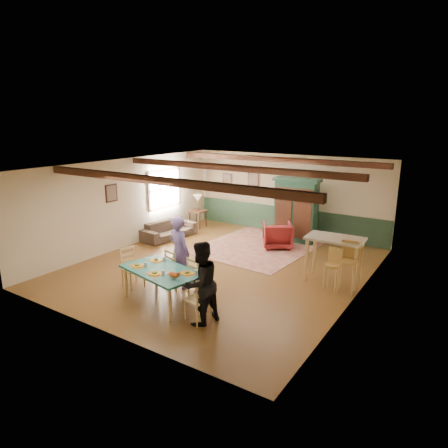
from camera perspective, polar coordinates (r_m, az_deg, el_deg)
The scene contains 35 objects.
floor at distance 10.75m, azimuth -0.23°, elevation -6.13°, with size 8.00×8.00×0.00m, color brown.
wall_back at distance 13.78m, azimuth 8.98°, elevation 4.21°, with size 7.00×0.02×2.70m, color beige.
wall_left at distance 12.57m, azimuth -13.70°, elevation 2.95°, with size 0.02×8.00×2.70m, color beige.
wall_right at distance 8.97m, azimuth 18.78°, elevation -2.12°, with size 0.02×8.00×2.70m, color beige.
ceiling at distance 10.10m, azimuth -0.25°, elevation 8.32°, with size 7.00×8.00×0.02m, color white.
wainscot_back at distance 13.96m, azimuth 8.80°, elevation 0.56°, with size 6.95×0.03×0.90m, color #223E2B.
ceiling_beam_front at distance 8.31m, azimuth -9.06°, elevation 6.11°, with size 6.95×0.16×0.16m, color #34190E.
ceiling_beam_mid at distance 10.45m, azimuth 0.97°, elevation 8.04°, with size 6.95×0.16×0.16m, color #34190E.
ceiling_beam_back at distance 12.71m, azimuth 7.32°, elevation 9.13°, with size 6.95×0.16×0.16m, color #34190E.
window_left at distance 13.70m, azimuth -8.50°, elevation 5.02°, with size 0.06×1.60×1.30m, color white, non-canonical shape.
picture_left_wall at distance 12.08m, azimuth -15.78°, elevation 4.28°, with size 0.04×0.42×0.52m, color gray, non-canonical shape.
picture_back_a at distance 14.26m, azimuth 4.22°, elevation 6.53°, with size 0.45×0.04×0.55m, color gray, non-canonical shape.
picture_back_b at distance 14.84m, azimuth 0.47°, elevation 6.31°, with size 0.38×0.04×0.48m, color gray, non-canonical shape.
dining_table at distance 8.73m, azimuth -8.81°, elevation -8.78°, with size 1.79×1.00×0.75m, color #206860, non-canonical shape.
dining_chair_far_left at distance 9.38m, azimuth -6.73°, elevation -6.33°, with size 0.42×0.44×0.95m, color tan, non-canonical shape.
dining_chair_far_right at distance 8.81m, azimuth -3.49°, elevation -7.69°, with size 0.42×0.44×0.95m, color tan, non-canonical shape.
dining_chair_end_left at distance 9.58m, azimuth -12.91°, elevation -6.16°, with size 0.42×0.44×0.95m, color tan, non-canonical shape.
dining_chair_end_right at distance 7.86m, azimuth -3.81°, elevation -10.57°, with size 0.42×0.44×0.95m, color tan, non-canonical shape.
person_man at distance 9.30m, azimuth -6.41°, elevation -3.99°, with size 0.63×0.41×1.72m, color #765EA2.
person_woman at distance 7.65m, azimuth -3.36°, elevation -8.45°, with size 0.80×0.62×1.64m, color black.
person_child at distance 8.85m, azimuth -3.10°, elevation -7.39°, with size 0.49×0.32×1.00m, color #2839A3.
cat at distance 8.09m, azimuth -7.20°, elevation -7.11°, with size 0.36×0.14×0.18m, color orange, non-canonical shape.
place_setting_near_left at distance 8.87m, azimuth -12.32°, elevation -5.59°, with size 0.40×0.30×0.11m, color gold, non-canonical shape.
place_setting_near_center at distance 8.36m, azimuth -9.90°, elevation -6.74°, with size 0.40×0.30×0.11m, color gold, non-canonical shape.
place_setting_far_left at distance 9.12m, azimuth -9.69°, elevation -4.86°, with size 0.40×0.30×0.11m, color gold, non-canonical shape.
place_setting_far_right at distance 8.30m, azimuth -5.28°, elevation -6.72°, with size 0.40×0.30×0.11m, color gold, non-canonical shape.
area_rug at distance 12.44m, azimuth 4.81°, elevation -3.21°, with size 3.08×3.66×0.01m, color beige.
armoire at distance 12.92m, azimuth 10.25°, elevation 1.96°, with size 1.45×0.58×2.05m, color #143425.
armchair at distance 12.32m, azimuth 7.62°, elevation -1.59°, with size 0.84×0.86×0.79m, color #561116.
sofa at distance 13.38m, azimuth -7.84°, elevation -0.75°, with size 1.95×0.76×0.57m, color #3A2D24.
end_table at distance 14.54m, azimuth -3.73°, elevation 0.74°, with size 0.51×0.51×0.63m, color #34190E, non-canonical shape.
table_lamp at distance 14.40m, azimuth -3.77°, elevation 3.07°, with size 0.32×0.32×0.58m, color tan, non-canonical shape.
counter_table at distance 10.01m, azimuth 15.39°, elevation -4.91°, with size 1.33×0.78×1.11m, color #B9AD90, non-canonical shape.
bar_stool_left at distance 9.47m, azimuth 15.19°, elevation -6.39°, with size 0.36×0.39×1.00m, color #B88E47, non-canonical shape.
bar_stool_right at distance 9.47m, azimuth 17.21°, elevation -5.96°, with size 0.42×0.46×1.18m, color #B88E47, non-canonical shape.
Camera 1 is at (5.53, -8.38, 3.84)m, focal length 32.00 mm.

